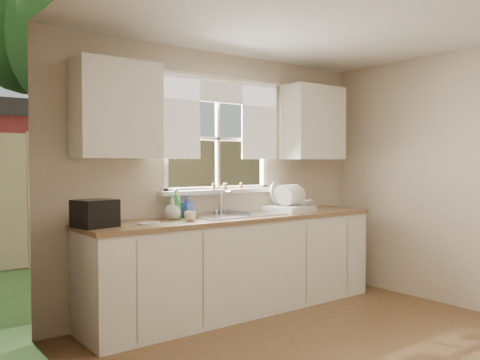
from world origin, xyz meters
TOP-DOWN VIEW (x-y plane):
  - room_walls at (0.00, -0.07)m, footprint 3.62×4.02m
  - ceiling at (0.00, 0.00)m, footprint 3.60×4.00m
  - window at (0.00, 2.00)m, footprint 1.38×0.16m
  - curtains at (0.00, 1.95)m, footprint 1.50×0.03m
  - base_cabinets at (0.00, 1.68)m, footprint 3.00×0.62m
  - countertop at (0.00, 1.68)m, footprint 3.04×0.65m
  - upper_cabinet_left at (-1.15, 1.82)m, footprint 0.70×0.33m
  - upper_cabinet_right at (1.15, 1.82)m, footprint 0.70×0.33m
  - wall_outlet at (0.88, 1.99)m, footprint 0.08×0.01m
  - sill_jars at (0.06, 1.94)m, footprint 0.38×0.04m
  - backyard at (0.58, 8.42)m, footprint 20.00×10.00m
  - sink at (0.00, 1.71)m, footprint 0.88×0.52m
  - dish_rack at (0.65, 1.67)m, footprint 0.54×0.45m
  - bowl at (0.78, 1.62)m, footprint 0.25×0.25m
  - soap_bottle_a at (-0.60, 1.82)m, footprint 0.12×0.12m
  - soap_bottle_b at (-0.46, 1.86)m, footprint 0.12×0.12m
  - soap_bottle_c at (-0.65, 1.79)m, footprint 0.15×0.15m
  - saucer at (-0.97, 1.60)m, footprint 0.19×0.19m
  - cup at (-0.58, 1.60)m, footprint 0.12×0.12m
  - black_appliance at (-1.40, 1.68)m, footprint 0.34×0.32m

SIDE VIEW (x-z plane):
  - base_cabinets at x=0.00m, z-range 0.00..0.87m
  - sink at x=0.00m, z-range 0.64..1.04m
  - countertop at x=0.00m, z-range 0.87..0.91m
  - saucer at x=-0.97m, z-range 0.91..0.92m
  - cup at x=-0.58m, z-range 0.91..0.99m
  - dish_rack at x=0.65m, z-range 0.83..1.14m
  - bowl at x=0.78m, z-range 0.97..1.03m
  - soap_bottle_c at x=-0.65m, z-range 0.91..1.09m
  - soap_bottle_b at x=-0.46m, z-range 0.91..1.11m
  - black_appliance at x=-1.40m, z-range 0.91..1.13m
  - soap_bottle_a at x=-0.60m, z-range 0.91..1.17m
  - wall_outlet at x=0.88m, z-range 1.02..1.14m
  - sill_jars at x=0.06m, z-range 1.15..1.21m
  - room_walls at x=0.00m, z-range -0.01..2.49m
  - window at x=0.00m, z-range 0.95..2.02m
  - upper_cabinet_left at x=-1.15m, z-range 1.45..2.25m
  - upper_cabinet_right at x=1.15m, z-range 1.45..2.25m
  - curtains at x=0.00m, z-range 1.53..2.34m
  - ceiling at x=0.00m, z-range 2.49..2.51m
  - backyard at x=0.58m, z-range 0.40..6.53m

